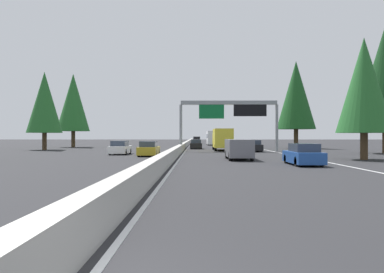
# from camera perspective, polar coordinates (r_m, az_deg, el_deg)

# --- Properties ---
(ground_plane) EXTENTS (320.00, 320.00, 0.00)m
(ground_plane) POSITION_cam_1_polar(r_m,az_deg,el_deg) (64.46, -0.84, -1.70)
(ground_plane) COLOR #262628
(median_barrier) EXTENTS (180.00, 0.56, 0.90)m
(median_barrier) POSITION_cam_1_polar(r_m,az_deg,el_deg) (84.44, -0.69, -0.98)
(median_barrier) COLOR #ADAAA3
(median_barrier) RESTS_ON ground
(shoulder_stripe_right) EXTENTS (160.00, 0.16, 0.01)m
(shoulder_stripe_right) POSITION_cam_1_polar(r_m,az_deg,el_deg) (75.08, 8.19, -1.45)
(shoulder_stripe_right) COLOR silver
(shoulder_stripe_right) RESTS_ON ground
(shoulder_stripe_median) EXTENTS (160.00, 0.16, 0.01)m
(shoulder_stripe_median) POSITION_cam_1_polar(r_m,az_deg,el_deg) (74.44, -0.45, -1.46)
(shoulder_stripe_median) COLOR silver
(shoulder_stripe_median) RESTS_ON ground
(sign_gantry_overhead) EXTENTS (0.50, 12.68, 6.52)m
(sign_gantry_overhead) POSITION_cam_1_polar(r_m,az_deg,el_deg) (47.92, 5.88, 3.91)
(sign_gantry_overhead) COLOR gray
(sign_gantry_overhead) RESTS_ON ground
(sedan_far_right) EXTENTS (4.40, 1.80, 1.47)m
(sedan_far_right) POSITION_cam_1_polar(r_m,az_deg,el_deg) (26.38, 16.70, -2.73)
(sedan_far_right) COLOR #1E4793
(sedan_far_right) RESTS_ON ground
(minivan_distant_a) EXTENTS (5.00, 1.95, 1.69)m
(minivan_distant_a) POSITION_cam_1_polar(r_m,az_deg,el_deg) (31.30, 7.17, -1.80)
(minivan_distant_a) COLOR slate
(minivan_distant_a) RESTS_ON ground
(bus_mid_center) EXTENTS (11.50, 2.55, 3.10)m
(bus_mid_center) POSITION_cam_1_polar(r_m,az_deg,el_deg) (83.28, 3.19, -0.12)
(bus_mid_center) COLOR white
(bus_mid_center) RESTS_ON ground
(pickup_near_center) EXTENTS (5.60, 2.00, 1.86)m
(pickup_near_center) POSITION_cam_1_polar(r_m,az_deg,el_deg) (103.05, 0.73, -0.54)
(pickup_near_center) COLOR black
(pickup_near_center) RESTS_ON ground
(sedan_near_right) EXTENTS (4.40, 1.80, 1.47)m
(sedan_near_right) POSITION_cam_1_polar(r_m,az_deg,el_deg) (57.43, 0.63, -1.23)
(sedan_near_right) COLOR black
(sedan_near_right) RESTS_ON ground
(sedan_mid_left) EXTENTS (4.40, 1.80, 1.47)m
(sedan_mid_left) POSITION_cam_1_polar(r_m,az_deg,el_deg) (48.39, 9.43, -1.47)
(sedan_mid_left) COLOR black
(sedan_mid_left) RESTS_ON ground
(box_truck_far_left) EXTENTS (8.50, 2.40, 2.95)m
(box_truck_far_left) POSITION_cam_1_polar(r_m,az_deg,el_deg) (51.14, 4.65, -0.35)
(box_truck_far_left) COLOR gold
(box_truck_far_left) RESTS_ON ground
(oncoming_near) EXTENTS (4.40, 1.80, 1.47)m
(oncoming_near) POSITION_cam_1_polar(r_m,az_deg,el_deg) (37.04, -6.65, -1.93)
(oncoming_near) COLOR #AD931E
(oncoming_near) RESTS_ON ground
(oncoming_far) EXTENTS (4.40, 1.80, 1.47)m
(oncoming_far) POSITION_cam_1_polar(r_m,az_deg,el_deg) (40.82, -10.97, -1.75)
(oncoming_far) COLOR white
(oncoming_far) RESTS_ON ground
(conifer_right_foreground) EXTENTS (4.48, 4.48, 10.19)m
(conifer_right_foreground) POSITION_cam_1_polar(r_m,az_deg,el_deg) (34.26, 24.90, 7.14)
(conifer_right_foreground) COLOR #4C3823
(conifer_right_foreground) RESTS_ON ground
(conifer_right_mid) EXTENTS (6.24, 6.24, 14.18)m
(conifer_right_mid) POSITION_cam_1_polar(r_m,az_deg,el_deg) (62.88, 15.68, 6.13)
(conifer_right_mid) COLOR #4C3823
(conifer_right_mid) RESTS_ON ground
(conifer_left_near) EXTENTS (4.91, 4.91, 11.16)m
(conifer_left_near) POSITION_cam_1_polar(r_m,az_deg,el_deg) (57.07, -21.71, 4.89)
(conifer_left_near) COLOR #4C3823
(conifer_left_near) RESTS_ON ground
(conifer_left_mid) EXTENTS (5.73, 5.73, 13.03)m
(conifer_left_mid) POSITION_cam_1_polar(r_m,az_deg,el_deg) (69.20, -17.77, 4.99)
(conifer_left_mid) COLOR #4C3823
(conifer_left_mid) RESTS_ON ground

